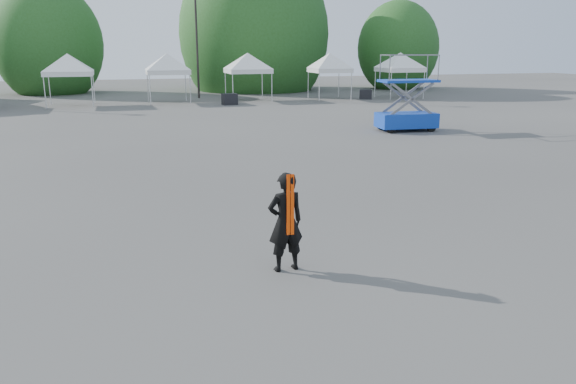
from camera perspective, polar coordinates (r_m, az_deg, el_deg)
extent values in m
plane|color=#474442|center=(11.78, -1.95, -3.87)|extent=(120.00, 120.00, 0.00)
cylinder|color=black|center=(43.22, -9.28, 15.69)|extent=(0.16, 0.16, 9.50)
cylinder|color=#382314|center=(51.15, -22.87, 10.50)|extent=(0.36, 0.36, 2.27)
ellipsoid|color=#24511B|center=(51.08, -23.18, 13.62)|extent=(4.16, 4.16, 4.78)
cylinder|color=#382314|center=(51.25, -3.40, 11.88)|extent=(0.36, 0.36, 2.80)
ellipsoid|color=#24511B|center=(51.21, -3.46, 15.74)|extent=(5.12, 5.12, 5.89)
cylinder|color=#382314|center=(53.94, 10.96, 11.41)|extent=(0.36, 0.36, 2.10)
ellipsoid|color=#24511B|center=(53.88, 11.10, 14.15)|extent=(3.84, 3.84, 4.42)
cylinder|color=silver|center=(38.35, -23.47, 9.26)|extent=(0.06, 0.06, 2.00)
cylinder|color=silver|center=(38.14, -19.26, 9.62)|extent=(0.06, 0.06, 2.00)
cylinder|color=silver|center=(41.12, -23.05, 9.58)|extent=(0.06, 0.06, 2.00)
cylinder|color=silver|center=(40.92, -19.12, 9.91)|extent=(0.06, 0.06, 2.00)
cube|color=white|center=(39.55, -21.37, 11.16)|extent=(2.99, 2.99, 0.30)
pyramid|color=white|center=(39.52, -21.54, 12.96)|extent=(4.23, 4.23, 1.10)
cylinder|color=silver|center=(38.52, -13.85, 10.05)|extent=(0.06, 0.06, 2.00)
cylinder|color=silver|center=(38.75, -9.90, 10.27)|extent=(0.06, 0.06, 2.00)
cylinder|color=silver|center=(41.15, -14.06, 10.29)|extent=(0.06, 0.06, 2.00)
cylinder|color=silver|center=(41.36, -10.36, 10.50)|extent=(0.06, 0.06, 2.00)
cube|color=white|center=(39.87, -12.12, 11.83)|extent=(2.83, 2.83, 0.30)
pyramid|color=white|center=(39.83, -12.22, 13.63)|extent=(4.01, 4.01, 1.10)
cylinder|color=silver|center=(39.25, -5.62, 10.46)|extent=(0.06, 0.06, 2.00)
cylinder|color=silver|center=(39.88, -1.65, 10.59)|extent=(0.06, 0.06, 2.00)
cylinder|color=silver|center=(41.97, -6.37, 10.70)|extent=(0.06, 0.06, 2.00)
cylinder|color=silver|center=(42.56, -2.64, 10.83)|extent=(0.06, 0.06, 2.00)
cube|color=white|center=(40.83, -4.10, 12.17)|extent=(2.97, 2.97, 0.30)
pyramid|color=white|center=(40.80, -4.13, 13.92)|extent=(4.20, 4.20, 1.10)
cylinder|color=silver|center=(40.43, 3.20, 10.63)|extent=(0.06, 0.06, 2.00)
cylinder|color=silver|center=(41.33, 6.46, 10.64)|extent=(0.06, 0.06, 2.00)
cylinder|color=silver|center=(42.75, 2.06, 10.85)|extent=(0.06, 0.06, 2.00)
cylinder|color=silver|center=(43.60, 5.18, 10.87)|extent=(0.06, 0.06, 2.00)
cube|color=white|center=(41.95, 4.25, 12.23)|extent=(2.66, 2.66, 0.30)
pyramid|color=white|center=(41.92, 4.28, 13.93)|extent=(3.76, 3.76, 1.10)
cylinder|color=silver|center=(42.08, 10.42, 10.57)|extent=(0.06, 0.06, 2.00)
cylinder|color=silver|center=(43.36, 13.64, 10.51)|extent=(0.06, 0.06, 2.00)
cylinder|color=silver|center=(44.48, 8.83, 10.83)|extent=(0.06, 0.06, 2.00)
cylinder|color=silver|center=(45.70, 11.93, 10.79)|extent=(0.06, 0.06, 2.00)
cube|color=white|center=(43.83, 11.28, 12.09)|extent=(2.89, 2.89, 0.30)
pyramid|color=white|center=(43.80, 11.36, 13.72)|extent=(4.08, 4.08, 1.10)
imported|color=black|center=(9.45, -0.26, -3.07)|extent=(0.67, 0.48, 1.72)
cube|color=#FF4005|center=(9.19, 0.04, -1.34)|extent=(0.14, 0.02, 1.03)
cube|color=#0D34B4|center=(26.35, 11.93, 7.17)|extent=(2.72, 1.49, 0.66)
cube|color=#0D34B4|center=(26.19, 12.13, 10.98)|extent=(2.60, 1.43, 0.11)
cylinder|color=black|center=(25.49, 10.37, 6.34)|extent=(0.41, 0.19, 0.39)
cylinder|color=black|center=(26.32, 14.36, 6.37)|extent=(0.41, 0.19, 0.39)
cylinder|color=black|center=(26.49, 9.45, 6.68)|extent=(0.41, 0.19, 0.39)
cylinder|color=black|center=(27.29, 13.32, 6.71)|extent=(0.41, 0.19, 0.39)
cube|color=black|center=(37.97, -5.95, 9.36)|extent=(1.01, 0.83, 0.73)
cube|color=black|center=(42.37, 7.90, 9.80)|extent=(1.10, 1.00, 0.69)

